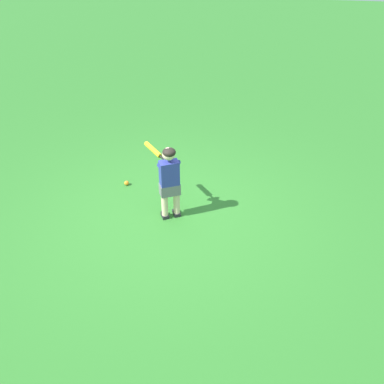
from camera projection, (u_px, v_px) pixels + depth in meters
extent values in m
plane|color=#2D7528|center=(171.00, 216.00, 5.76)|extent=(40.00, 40.00, 0.00)
cube|color=#232328|center=(165.00, 215.00, 5.73)|extent=(0.17, 0.15, 0.05)
cylinder|color=beige|center=(165.00, 205.00, 5.61)|extent=(0.09, 0.09, 0.34)
cube|color=#232328|center=(177.00, 213.00, 5.77)|extent=(0.17, 0.15, 0.05)
cylinder|color=beige|center=(177.00, 203.00, 5.66)|extent=(0.09, 0.09, 0.34)
cube|color=slate|center=(170.00, 189.00, 5.50)|extent=(0.26, 0.31, 0.16)
cube|color=#2D3893|center=(170.00, 173.00, 5.36)|extent=(0.25, 0.29, 0.34)
sphere|color=beige|center=(169.00, 154.00, 5.20)|extent=(0.17, 0.17, 0.17)
ellipsoid|color=black|center=(169.00, 152.00, 5.17)|extent=(0.24, 0.24, 0.11)
sphere|color=yellow|center=(167.00, 162.00, 5.42)|extent=(0.04, 0.04, 0.04)
cylinder|color=black|center=(163.00, 159.00, 5.47)|extent=(0.11, 0.12, 0.05)
cylinder|color=yellow|center=(153.00, 150.00, 5.61)|extent=(0.28, 0.30, 0.11)
sphere|color=yellow|center=(147.00, 144.00, 5.71)|extent=(0.07, 0.07, 0.07)
cylinder|color=#2D3893|center=(165.00, 163.00, 5.37)|extent=(0.31, 0.14, 0.14)
cylinder|color=#2D3893|center=(170.00, 162.00, 5.39)|extent=(0.15, 0.31, 0.14)
sphere|color=orange|center=(127.00, 183.00, 6.41)|extent=(0.07, 0.07, 0.07)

